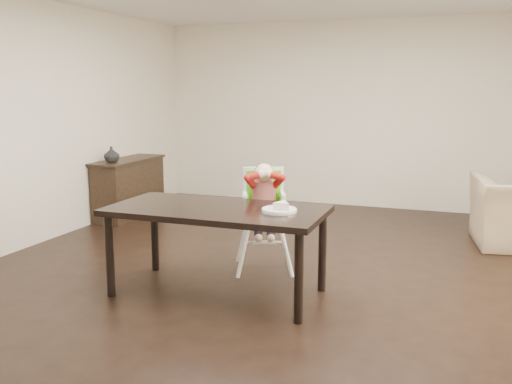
# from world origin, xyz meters

# --- Properties ---
(ground) EXTENTS (7.00, 7.00, 0.00)m
(ground) POSITION_xyz_m (0.00, 0.00, 0.00)
(ground) COLOR black
(ground) RESTS_ON ground
(room_walls) EXTENTS (6.02, 7.02, 2.71)m
(room_walls) POSITION_xyz_m (0.00, 0.00, 1.86)
(room_walls) COLOR beige
(room_walls) RESTS_ON ground
(dining_table) EXTENTS (1.80, 0.90, 0.75)m
(dining_table) POSITION_xyz_m (-0.45, -0.59, 0.67)
(dining_table) COLOR black
(dining_table) RESTS_ON ground
(high_chair) EXTENTS (0.56, 0.56, 1.03)m
(high_chair) POSITION_xyz_m (-0.30, 0.19, 0.73)
(high_chair) COLOR white
(high_chair) RESTS_ON ground
(plate) EXTENTS (0.37, 0.37, 0.08)m
(plate) POSITION_xyz_m (0.10, -0.57, 0.78)
(plate) COLOR white
(plate) RESTS_ON dining_table
(sideboard) EXTENTS (0.44, 1.26, 0.79)m
(sideboard) POSITION_xyz_m (-2.78, 1.71, 0.40)
(sideboard) COLOR black
(sideboard) RESTS_ON ground
(vase) EXTENTS (0.21, 0.21, 0.20)m
(vase) POSITION_xyz_m (-2.78, 1.34, 0.89)
(vase) COLOR #99999E
(vase) RESTS_ON sideboard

